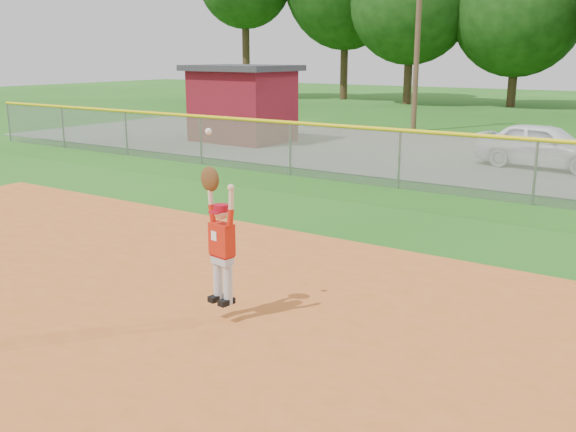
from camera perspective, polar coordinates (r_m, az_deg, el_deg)
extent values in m
plane|color=#1F5A14|center=(6.89, 0.57, -15.10)|extent=(120.00, 120.00, 0.00)
imported|color=white|center=(20.74, 21.80, 5.83)|extent=(4.09, 1.97, 1.34)
cube|color=maroon|center=(25.37, -4.08, 9.67)|extent=(3.61, 2.77, 2.73)
cube|color=#333338|center=(25.29, -4.14, 13.00)|extent=(4.06, 3.23, 0.22)
cube|color=gray|center=(15.61, 21.11, 3.60)|extent=(40.00, 0.03, 1.50)
cylinder|color=yellow|center=(15.50, 21.36, 6.33)|extent=(40.00, 0.10, 0.10)
cylinder|color=gray|center=(27.83, -23.58, 7.66)|extent=(0.06, 0.06, 1.50)
cylinder|color=gray|center=(25.11, -19.37, 7.45)|extent=(0.06, 0.06, 1.50)
cylinder|color=gray|center=(22.55, -14.18, 7.13)|extent=(0.06, 0.06, 1.50)
cylinder|color=gray|center=(20.23, -7.75, 6.66)|extent=(0.06, 0.06, 1.50)
cylinder|color=gray|center=(18.21, 0.20, 5.96)|extent=(0.06, 0.06, 1.50)
cylinder|color=gray|center=(16.63, 9.86, 4.95)|extent=(0.06, 0.06, 1.50)
cylinder|color=gray|center=(15.61, 21.11, 3.60)|extent=(0.06, 0.06, 1.50)
cylinder|color=#4C3823|center=(29.31, 11.49, 16.18)|extent=(0.24, 0.24, 9.00)
cylinder|color=#422D1C|center=(50.36, -3.74, 13.72)|extent=(0.56, 0.56, 5.87)
cylinder|color=#422D1C|center=(49.57, 5.02, 13.82)|extent=(0.56, 0.56, 6.10)
cylinder|color=#422D1C|center=(45.27, 10.63, 12.54)|extent=(0.56, 0.56, 4.43)
ellipsoid|color=#193F0F|center=(45.36, 10.89, 18.01)|extent=(8.01, 8.01, 7.88)
cylinder|color=#422D1C|center=(44.69, 19.37, 11.77)|extent=(0.56, 0.56, 4.11)
ellipsoid|color=#193F0F|center=(44.75, 19.81, 16.90)|extent=(8.19, 8.19, 8.39)
cylinder|color=silver|center=(8.33, -6.25, -5.71)|extent=(0.14, 0.14, 0.54)
cylinder|color=silver|center=(8.19, -5.36, -6.04)|extent=(0.14, 0.14, 0.54)
cube|color=black|center=(8.39, -6.38, -7.25)|extent=(0.14, 0.23, 0.08)
cube|color=black|center=(8.25, -5.49, -7.60)|extent=(0.14, 0.23, 0.08)
cube|color=silver|center=(8.16, -5.86, -3.88)|extent=(0.30, 0.19, 0.11)
cube|color=maroon|center=(8.14, -5.87, -3.45)|extent=(0.31, 0.21, 0.04)
cube|color=red|center=(8.08, -5.91, -2.07)|extent=(0.35, 0.22, 0.41)
cube|color=white|center=(8.04, -6.61, -1.77)|extent=(0.10, 0.02, 0.12)
sphere|color=beige|center=(7.99, -5.98, 0.34)|extent=(0.21, 0.21, 0.18)
cylinder|color=#9F091B|center=(7.98, -5.99, 0.72)|extent=(0.21, 0.21, 0.09)
cube|color=#9F091B|center=(7.93, -6.51, 0.33)|extent=(0.16, 0.13, 0.02)
cylinder|color=red|center=(8.13, -6.77, 0.28)|extent=(0.12, 0.09, 0.22)
cylinder|color=beige|center=(8.09, -6.91, 1.86)|extent=(0.09, 0.08, 0.24)
ellipsoid|color=#4C2D14|center=(8.05, -6.96, 3.29)|extent=(0.30, 0.17, 0.32)
sphere|color=white|center=(7.96, -7.09, 7.47)|extent=(0.09, 0.09, 0.08)
cylinder|color=red|center=(7.87, -5.14, -0.13)|extent=(0.12, 0.09, 0.22)
cylinder|color=beige|center=(7.81, -5.07, 1.45)|extent=(0.09, 0.08, 0.24)
sphere|color=beige|center=(7.77, -5.10, 2.54)|extent=(0.10, 0.10, 0.09)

